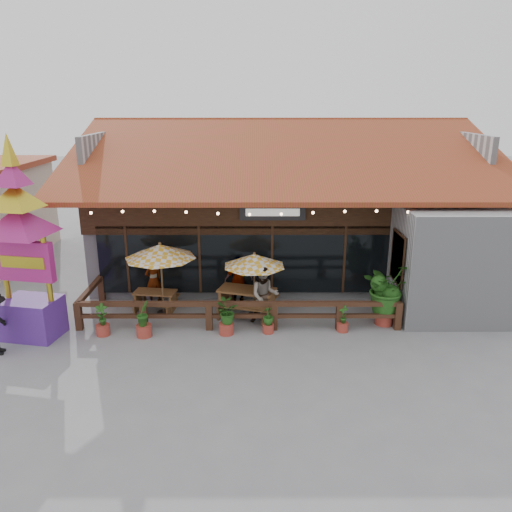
{
  "coord_description": "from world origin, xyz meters",
  "views": [
    {
      "loc": [
        -1.09,
        -14.54,
        6.75
      ],
      "look_at": [
        -1.06,
        1.5,
        1.75
      ],
      "focal_mm": 35.0,
      "sensor_mm": 36.0,
      "label": 1
    }
  ],
  "objects_px": {
    "thai_sign_tower": "(19,226)",
    "tropical_plant": "(386,289)",
    "umbrella_right": "(254,260)",
    "picnic_table_left": "(155,297)",
    "picnic_table_right": "(247,297)",
    "umbrella_left": "(160,252)"
  },
  "relations": [
    {
      "from": "thai_sign_tower",
      "to": "tropical_plant",
      "type": "distance_m",
      "value": 10.94
    },
    {
      "from": "umbrella_right",
      "to": "picnic_table_left",
      "type": "height_order",
      "value": "umbrella_right"
    },
    {
      "from": "thai_sign_tower",
      "to": "picnic_table_left",
      "type": "bearing_deg",
      "value": 30.64
    },
    {
      "from": "thai_sign_tower",
      "to": "tropical_plant",
      "type": "height_order",
      "value": "thai_sign_tower"
    },
    {
      "from": "umbrella_right",
      "to": "thai_sign_tower",
      "type": "bearing_deg",
      "value": -166.89
    },
    {
      "from": "picnic_table_right",
      "to": "umbrella_right",
      "type": "bearing_deg",
      "value": -10.19
    },
    {
      "from": "umbrella_left",
      "to": "umbrella_right",
      "type": "bearing_deg",
      "value": -1.85
    },
    {
      "from": "umbrella_right",
      "to": "thai_sign_tower",
      "type": "relative_size",
      "value": 0.42
    },
    {
      "from": "umbrella_right",
      "to": "thai_sign_tower",
      "type": "height_order",
      "value": "thai_sign_tower"
    },
    {
      "from": "umbrella_right",
      "to": "picnic_table_right",
      "type": "height_order",
      "value": "umbrella_right"
    },
    {
      "from": "umbrella_right",
      "to": "picnic_table_right",
      "type": "xyz_separation_m",
      "value": [
        -0.25,
        0.04,
        -1.29
      ]
    },
    {
      "from": "thai_sign_tower",
      "to": "umbrella_right",
      "type": "bearing_deg",
      "value": 13.11
    },
    {
      "from": "umbrella_right",
      "to": "tropical_plant",
      "type": "relative_size",
      "value": 1.29
    },
    {
      "from": "picnic_table_left",
      "to": "picnic_table_right",
      "type": "xyz_separation_m",
      "value": [
        3.08,
        -0.36,
        0.15
      ]
    },
    {
      "from": "tropical_plant",
      "to": "umbrella_left",
      "type": "bearing_deg",
      "value": 173.33
    },
    {
      "from": "picnic_table_left",
      "to": "thai_sign_tower",
      "type": "bearing_deg",
      "value": -149.36
    },
    {
      "from": "picnic_table_right",
      "to": "picnic_table_left",
      "type": "bearing_deg",
      "value": 173.39
    },
    {
      "from": "picnic_table_right",
      "to": "tropical_plant",
      "type": "relative_size",
      "value": 1.06
    },
    {
      "from": "umbrella_right",
      "to": "picnic_table_left",
      "type": "xyz_separation_m",
      "value": [
        -3.33,
        0.4,
        -1.43
      ]
    },
    {
      "from": "umbrella_left",
      "to": "picnic_table_left",
      "type": "distance_m",
      "value": 1.76
    },
    {
      "from": "tropical_plant",
      "to": "thai_sign_tower",
      "type": "bearing_deg",
      "value": -175.7
    },
    {
      "from": "picnic_table_right",
      "to": "thai_sign_tower",
      "type": "xyz_separation_m",
      "value": [
        -6.35,
        -1.58,
        2.79
      ]
    }
  ]
}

